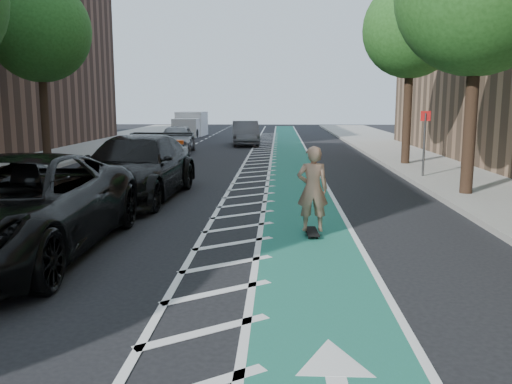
# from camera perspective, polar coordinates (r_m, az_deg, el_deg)

# --- Properties ---
(ground) EXTENTS (120.00, 120.00, 0.00)m
(ground) POSITION_cam_1_polar(r_m,az_deg,el_deg) (8.50, -14.32, -10.10)
(ground) COLOR black
(ground) RESTS_ON ground
(bike_lane) EXTENTS (2.00, 90.00, 0.01)m
(bike_lane) POSITION_cam_1_polar(r_m,az_deg,el_deg) (17.89, 4.35, 0.46)
(bike_lane) COLOR #1B6146
(bike_lane) RESTS_ON ground
(buffer_strip) EXTENTS (1.40, 90.00, 0.01)m
(buffer_strip) POSITION_cam_1_polar(r_m,az_deg,el_deg) (17.90, -0.46, 0.50)
(buffer_strip) COLOR silver
(buffer_strip) RESTS_ON ground
(sidewalk_right) EXTENTS (5.00, 90.00, 0.15)m
(sidewalk_right) POSITION_cam_1_polar(r_m,az_deg,el_deg) (19.23, 24.10, 0.50)
(sidewalk_right) COLOR gray
(sidewalk_right) RESTS_ON ground
(curb_right) EXTENTS (0.12, 90.00, 0.16)m
(curb_right) POSITION_cam_1_polar(r_m,az_deg,el_deg) (18.46, 17.02, 0.59)
(curb_right) COLOR gray
(curb_right) RESTS_ON ground
(tree_r_d) EXTENTS (4.20, 4.20, 7.90)m
(tree_r_d) POSITION_cam_1_polar(r_m,az_deg,el_deg) (24.47, 16.08, 16.11)
(tree_r_d) COLOR #382619
(tree_r_d) RESTS_ON ground
(tree_l_d) EXTENTS (4.20, 4.20, 7.90)m
(tree_l_d) POSITION_cam_1_polar(r_m,az_deg,el_deg) (25.97, -21.75, 15.41)
(tree_l_d) COLOR #382619
(tree_l_d) RESTS_ON ground
(sign_post) EXTENTS (0.35, 0.08, 2.47)m
(sign_post) POSITION_cam_1_polar(r_m,az_deg,el_deg) (20.39, 17.30, 4.98)
(sign_post) COLOR #4C4C4C
(sign_post) RESTS_ON ground
(skateboard) EXTENTS (0.28, 0.85, 0.11)m
(skateboard) POSITION_cam_1_polar(r_m,az_deg,el_deg) (11.53, 5.90, -4.17)
(skateboard) COLOR black
(skateboard) RESTS_ON ground
(skateboarder) EXTENTS (0.67, 0.46, 1.79)m
(skateboarder) POSITION_cam_1_polar(r_m,az_deg,el_deg) (11.35, 5.97, 0.33)
(skateboarder) COLOR tan
(skateboarder) RESTS_ON skateboard
(suv_near) EXTENTS (3.08, 6.66, 1.85)m
(suv_near) POSITION_cam_1_polar(r_m,az_deg,el_deg) (10.71, -24.24, -1.48)
(suv_near) COLOR black
(suv_near) RESTS_ON ground
(suv_far) EXTENTS (2.92, 6.43, 1.82)m
(suv_far) POSITION_cam_1_polar(r_m,az_deg,el_deg) (16.13, -12.57, 2.53)
(suv_far) COLOR black
(suv_far) RESTS_ON ground
(car_silver) EXTENTS (2.14, 4.63, 1.54)m
(car_silver) POSITION_cam_1_polar(r_m,az_deg,el_deg) (30.55, -8.35, 5.58)
(car_silver) COLOR gray
(car_silver) RESTS_ON ground
(car_grey) EXTENTS (2.11, 4.87, 1.56)m
(car_grey) POSITION_cam_1_polar(r_m,az_deg,el_deg) (35.36, -1.12, 6.22)
(car_grey) COLOR #515155
(car_grey) RESTS_ON ground
(box_truck) EXTENTS (2.30, 4.80, 1.96)m
(box_truck) POSITION_cam_1_polar(r_m,az_deg,el_deg) (45.13, -6.93, 7.02)
(box_truck) COLOR white
(box_truck) RESTS_ON ground
(barrel_a) EXTENTS (0.69, 0.69, 0.94)m
(barrel_a) POSITION_cam_1_polar(r_m,az_deg,el_deg) (13.15, -23.93, -1.68)
(barrel_a) COLOR #EA5F0C
(barrel_a) RESTS_ON ground
(barrel_b) EXTENTS (0.74, 0.74, 1.02)m
(barrel_b) POSITION_cam_1_polar(r_m,az_deg,el_deg) (21.93, -13.46, 3.15)
(barrel_b) COLOR #FF650D
(barrel_b) RESTS_ON ground
(barrel_c) EXTENTS (0.73, 0.73, 1.00)m
(barrel_c) POSITION_cam_1_polar(r_m,az_deg,el_deg) (25.98, -8.22, 4.25)
(barrel_c) COLOR #D6430B
(barrel_c) RESTS_ON ground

